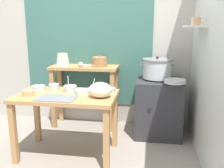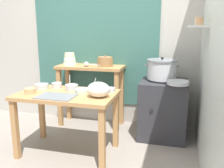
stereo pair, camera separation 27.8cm
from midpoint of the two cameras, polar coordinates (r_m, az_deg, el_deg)
The scene contains 20 objects.
ground_plane at distance 3.07m, azimuth -4.64°, elevation -15.19°, with size 9.00×9.00×0.00m, color gray.
wall_back at distance 3.74m, azimuth 1.93°, elevation 10.78°, with size 4.40×0.12×2.60m.
wall_right at distance 2.79m, azimuth 25.00°, elevation 8.81°, with size 0.30×3.20×2.60m.
prep_table at distance 2.84m, azimuth -7.52°, elevation -4.27°, with size 1.10×0.66×0.72m.
back_shelf_table at distance 3.62m, azimuth -2.74°, elevation 0.74°, with size 0.96×0.40×0.90m.
stove_block at distance 3.41m, azimuth 13.91°, elevation -5.56°, with size 0.60×0.61×0.78m.
steamer_pot at distance 3.31m, azimuth 13.72°, elevation 3.27°, with size 0.44×0.39×0.29m.
clay_pot at distance 3.51m, azimuth 0.69°, elevation 5.12°, with size 0.22×0.22×0.16m.
bowl_stack_enamel at distance 3.66m, azimuth -7.52°, elevation 5.55°, with size 0.18×0.18×0.18m.
ladle at distance 3.49m, azimuth -3.51°, elevation 4.54°, with size 0.26×0.12×0.07m.
serving_tray at distance 2.67m, azimuth -9.80°, elevation -2.85°, with size 0.40×0.28×0.01m, color slate.
plastic_bag at distance 2.61m, azimuth -0.07°, elevation -1.32°, with size 0.25×0.20×0.16m, color silver.
wide_pan at distance 3.07m, azimuth 17.40°, elevation 0.27°, with size 0.26×0.26×0.04m, color #B7BABF.
prep_bowl_0 at distance 3.05m, azimuth -13.33°, elevation -0.52°, with size 0.16×0.16×0.06m.
prep_bowl_1 at distance 2.92m, azimuth -6.56°, elevation -0.75°, with size 0.15×0.15×0.17m.
prep_bowl_2 at distance 2.87m, azimuth -15.63°, elevation -1.48°, with size 0.13×0.13×0.06m.
prep_bowl_3 at distance 2.88m, azimuth -1.25°, elevation -1.11°, with size 0.13×0.13×0.15m.
prep_bowl_4 at distance 2.83m, azimuth 2.33°, elevation -1.33°, with size 0.13×0.13×0.05m.
prep_bowl_5 at distance 3.05m, azimuth -10.00°, elevation -0.30°, with size 0.12×0.12×0.07m.
prep_bowl_6 at distance 2.79m, azimuth -3.93°, elevation -1.59°, with size 0.17×0.17×0.05m.
Camera 2 is at (1.06, -2.51, 1.44)m, focal length 39.93 mm.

